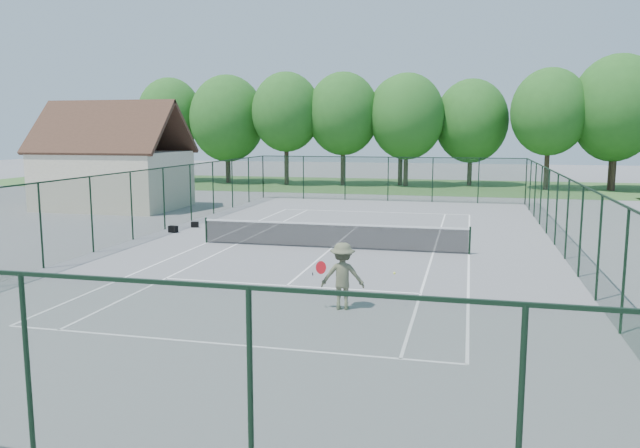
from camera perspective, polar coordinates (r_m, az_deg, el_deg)
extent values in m
plane|color=gray|center=(25.53, 1.05, -2.24)|extent=(140.00, 140.00, 0.00)
cube|color=#416D30|center=(54.97, 7.81, 3.46)|extent=(80.00, 16.00, 0.01)
cube|color=white|center=(37.08, 5.01, 1.10)|extent=(10.97, 0.08, 0.01)
cube|color=white|center=(14.52, -9.30, -10.73)|extent=(10.97, 0.08, 0.01)
cube|color=white|center=(31.72, 3.54, -0.13)|extent=(8.23, 0.08, 0.01)
cube|color=white|center=(19.47, -3.03, -5.64)|extent=(8.23, 0.08, 0.01)
cube|color=white|center=(24.95, 13.46, -2.72)|extent=(0.08, 23.77, 0.01)
cube|color=white|center=(27.22, -10.31, -1.70)|extent=(0.08, 23.77, 0.01)
cube|color=white|center=(24.99, 10.31, -2.61)|extent=(0.08, 23.77, 0.01)
cube|color=white|center=(26.70, -7.61, -1.83)|extent=(0.08, 23.77, 0.01)
cube|color=white|center=(25.53, 1.05, -2.23)|extent=(0.08, 12.80, 0.01)
cylinder|color=black|center=(27.14, -10.37, -0.56)|extent=(0.08, 0.08, 1.10)
cylinder|color=black|center=(24.85, 13.53, -1.48)|extent=(0.08, 0.08, 1.10)
cube|color=black|center=(25.44, 1.05, -1.13)|extent=(11.00, 0.02, 0.96)
cube|color=white|center=(25.36, 1.05, -0.02)|extent=(11.00, 0.05, 0.07)
cube|color=#16361D|center=(42.96, 6.25, 4.10)|extent=(18.00, 0.02, 3.00)
cube|color=#16361D|center=(9.05, -25.07, -13.43)|extent=(18.00, 0.02, 3.00)
cube|color=#16361D|center=(24.97, 21.66, 0.40)|extent=(0.02, 36.00, 3.00)
cube|color=#16361D|center=(28.60, -16.85, 1.59)|extent=(0.02, 36.00, 3.00)
cube|color=black|center=(42.87, 6.28, 6.10)|extent=(18.00, 0.05, 0.05)
cube|color=black|center=(8.62, -25.70, -4.11)|extent=(18.00, 0.05, 0.05)
cube|color=black|center=(24.82, 21.85, 3.83)|extent=(0.05, 36.00, 0.05)
cube|color=black|center=(28.47, -16.98, 4.59)|extent=(0.05, 36.00, 0.05)
cube|color=beige|center=(40.70, -18.32, 3.83)|extent=(8.00, 6.00, 3.50)
cube|color=#4B3022|center=(41.87, -17.44, 8.45)|extent=(8.60, 3.27, 3.27)
cube|color=#4B3022|center=(39.32, -19.69, 8.36)|extent=(8.60, 3.27, 3.27)
cylinder|color=#3E2C21|center=(58.79, -8.44, 5.82)|extent=(0.40, 0.40, 4.20)
ellipsoid|color=#2C6C24|center=(58.74, -8.53, 9.62)|extent=(6.40, 6.40, 7.40)
cylinder|color=#3E2C21|center=(54.83, 7.86, 5.64)|extent=(0.40, 0.40, 4.20)
ellipsoid|color=#2C6C24|center=(54.78, 7.94, 9.72)|extent=(6.40, 6.40, 7.40)
cylinder|color=#3E2C21|center=(55.68, 25.07, 4.97)|extent=(0.40, 0.40, 4.20)
ellipsoid|color=#2C6C24|center=(55.63, 25.32, 8.98)|extent=(6.40, 6.40, 7.40)
cube|color=black|center=(31.67, -11.37, -0.05)|extent=(0.39, 0.28, 0.28)
cube|color=black|center=(30.28, -13.28, -0.46)|extent=(0.45, 0.32, 0.32)
imported|color=#585B41|center=(16.79, 2.08, -4.77)|extent=(1.26, 0.84, 1.81)
sphere|color=#E4F94B|center=(16.96, 6.82, -4.49)|extent=(0.07, 0.07, 0.07)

